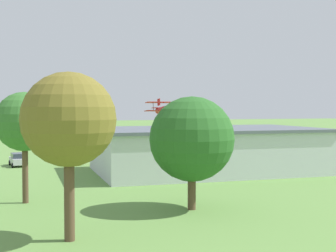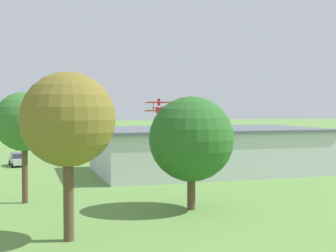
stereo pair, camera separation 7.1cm
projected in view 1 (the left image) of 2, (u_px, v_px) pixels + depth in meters
name	position (u px, v px, depth m)	size (l,w,h in m)	color
ground_plane	(132.00, 151.00, 85.11)	(400.00, 400.00, 0.00)	#608C42
hangar	(206.00, 150.00, 58.29)	(27.67, 17.58, 5.39)	silver
biplane	(165.00, 109.00, 86.92)	(8.01, 6.71, 3.75)	#B21E1E
car_green	(238.00, 152.00, 75.21)	(2.70, 4.62, 1.57)	#1E6B38
car_red	(116.00, 155.00, 69.82)	(2.28, 4.47, 1.62)	red
car_orange	(71.00, 158.00, 66.12)	(2.13, 4.23, 1.64)	orange
car_silver	(17.00, 159.00, 63.85)	(2.26, 4.68, 1.74)	#B7B7BC
person_at_fence_line	(217.00, 152.00, 76.51)	(0.45, 0.45, 1.55)	navy
person_by_parked_cars	(101.00, 153.00, 73.39)	(0.49, 0.49, 1.78)	navy
person_crossing_taxiway	(202.00, 150.00, 77.51)	(0.51, 0.51, 1.78)	#3F3F47
tree_by_windsock	(192.00, 139.00, 36.50)	(6.57, 6.57, 8.76)	brown
tree_behind_hangar_left	(25.00, 122.00, 38.95)	(4.89, 4.89, 9.19)	brown
tree_behind_hangar_right	(69.00, 120.00, 27.83)	(5.61, 5.61, 10.01)	brown
windsock	(112.00, 122.00, 103.57)	(1.48, 1.05, 5.30)	silver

